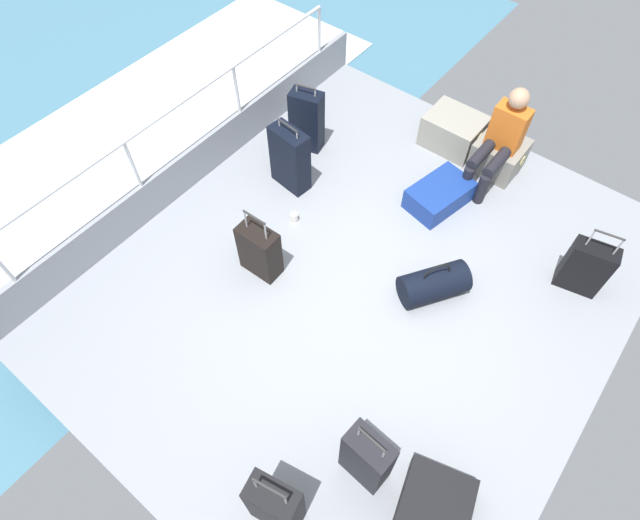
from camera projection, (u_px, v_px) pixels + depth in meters
name	position (u px, v px, depth m)	size (l,w,h in m)	color
ground_plane	(363.00, 282.00, 5.00)	(4.40, 5.20, 0.06)	gray
gunwale_port	(198.00, 162.00, 5.55)	(0.06, 5.20, 0.45)	gray
railing_port	(187.00, 120.00, 5.09)	(0.04, 4.20, 1.02)	silver
sea_wake	(126.00, 144.00, 6.52)	(12.00, 12.00, 0.01)	teal
cargo_crate_0	(453.00, 131.00, 5.88)	(0.65, 0.49, 0.38)	gray
cargo_crate_1	(499.00, 155.00, 5.67)	(0.53, 0.48, 0.36)	gray
passenger_seated	(501.00, 138.00, 5.29)	(0.34, 0.66, 1.06)	orange
suitcase_0	(367.00, 458.00, 3.73)	(0.36, 0.22, 0.79)	black
suitcase_1	(439.00, 195.00, 5.42)	(0.55, 0.73, 0.24)	navy
suitcase_2	(586.00, 267.00, 4.71)	(0.41, 0.26, 0.77)	black
suitcase_3	(275.00, 505.00, 3.53)	(0.38, 0.26, 0.90)	black
suitcase_4	(260.00, 251.00, 4.82)	(0.38, 0.22, 0.78)	black
suitcase_5	(307.00, 120.00, 5.73)	(0.39, 0.29, 0.80)	black
suitcase_6	(432.00, 514.00, 3.71)	(0.64, 0.73, 0.25)	black
suitcase_7	(290.00, 159.00, 5.39)	(0.44, 0.25, 0.81)	black
duffel_bag	(434.00, 283.00, 4.77)	(0.59, 0.68, 0.44)	black
paper_cup	(294.00, 217.00, 5.35)	(0.08, 0.08, 0.10)	white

